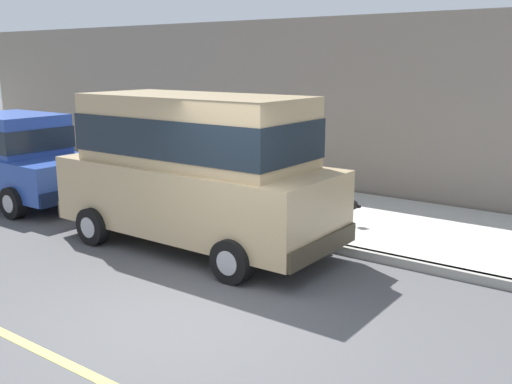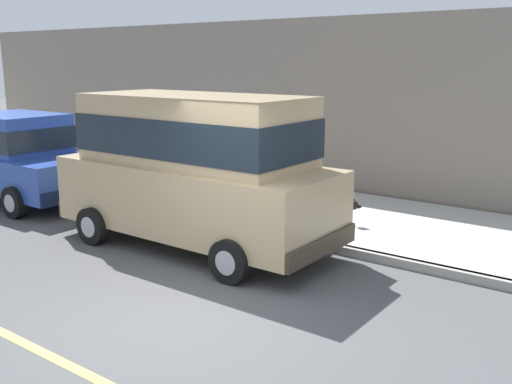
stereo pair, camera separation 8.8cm
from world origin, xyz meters
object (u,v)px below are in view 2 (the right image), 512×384
at_px(car_blue_sedan, 15,156).
at_px(car_tan_van, 195,164).
at_px(dog_black, 341,208).
at_px(fire_hydrant, 195,191).

bearing_deg(car_blue_sedan, car_tan_van, -90.79).
distance_m(dog_black, fire_hydrant, 3.05).
xyz_separation_m(car_tan_van, fire_hydrant, (1.55, 1.45, -0.92)).
distance_m(car_tan_van, car_blue_sedan, 5.45).
height_order(car_blue_sedan, fire_hydrant, car_blue_sedan).
distance_m(car_tan_van, fire_hydrant, 2.31).
height_order(car_blue_sedan, dog_black, car_blue_sedan).
bearing_deg(car_blue_sedan, fire_hydrant, -69.70).
distance_m(car_blue_sedan, fire_hydrant, 4.28).
bearing_deg(fire_hydrant, dog_black, -77.31).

